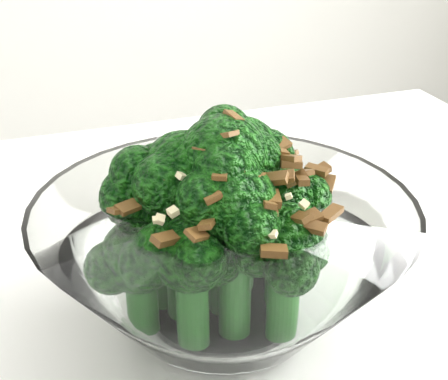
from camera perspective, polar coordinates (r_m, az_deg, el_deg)
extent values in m
cylinder|color=white|center=(1.05, 12.20, -14.18)|extent=(0.04, 0.04, 0.71)
cylinder|color=white|center=(0.46, 0.00, -10.65)|extent=(0.10, 0.10, 0.01)
cylinder|color=#1C5B18|center=(0.43, 0.00, -4.87)|extent=(0.02, 0.02, 0.09)
sphere|color=#175A10|center=(0.40, 0.00, 2.43)|extent=(0.06, 0.06, 0.06)
cylinder|color=#1C5B18|center=(0.45, 1.34, -3.62)|extent=(0.02, 0.02, 0.08)
sphere|color=#175A10|center=(0.42, 1.42, 2.76)|extent=(0.05, 0.05, 0.05)
cylinder|color=#1C5B18|center=(0.43, -3.10, -5.09)|extent=(0.02, 0.02, 0.08)
sphere|color=#175A10|center=(0.41, -3.28, 1.30)|extent=(0.05, 0.05, 0.05)
cylinder|color=#1C5B18|center=(0.41, 0.91, -7.62)|extent=(0.02, 0.02, 0.08)
sphere|color=#175A10|center=(0.38, 0.97, -1.31)|extent=(0.05, 0.05, 0.05)
cylinder|color=#1C5B18|center=(0.44, 4.74, -5.83)|extent=(0.02, 0.02, 0.06)
sphere|color=#175A10|center=(0.42, 4.96, -0.92)|extent=(0.05, 0.05, 0.05)
cylinder|color=#1C5B18|center=(0.44, -5.26, -6.17)|extent=(0.02, 0.02, 0.06)
sphere|color=#175A10|center=(0.42, -5.49, -1.39)|extent=(0.05, 0.05, 0.05)
cylinder|color=#1C5B18|center=(0.41, 4.93, -9.13)|extent=(0.02, 0.02, 0.06)
sphere|color=#175A10|center=(0.39, 5.16, -4.42)|extent=(0.05, 0.05, 0.05)
cylinder|color=#1C5B18|center=(0.41, -2.62, -9.91)|extent=(0.02, 0.02, 0.05)
sphere|color=#175A10|center=(0.38, -2.74, -5.37)|extent=(0.05, 0.05, 0.05)
cylinder|color=#1C5B18|center=(0.48, 4.72, -4.50)|extent=(0.02, 0.02, 0.05)
sphere|color=#175A10|center=(0.46, 4.88, -0.96)|extent=(0.04, 0.04, 0.04)
cylinder|color=#1C5B18|center=(0.42, -6.80, -9.27)|extent=(0.02, 0.02, 0.04)
sphere|color=#175A10|center=(0.41, -7.05, -5.53)|extent=(0.05, 0.05, 0.05)
cylinder|color=#1C5B18|center=(0.48, -0.76, -4.07)|extent=(0.02, 0.02, 0.05)
sphere|color=#175A10|center=(0.46, -0.79, -0.42)|extent=(0.04, 0.04, 0.04)
cylinder|color=#1C5B18|center=(0.44, -4.86, -5.19)|extent=(0.02, 0.02, 0.07)
sphere|color=#175A10|center=(0.42, -5.12, 0.49)|extent=(0.05, 0.05, 0.05)
cylinder|color=#1C5B18|center=(0.44, -3.51, -7.91)|extent=(0.02, 0.02, 0.04)
sphere|color=#175A10|center=(0.42, -3.64, -3.98)|extent=(0.05, 0.05, 0.05)
cube|color=brown|center=(0.40, 5.98, 0.96)|extent=(0.01, 0.01, 0.01)
cube|color=brown|center=(0.46, -1.02, 3.21)|extent=(0.01, 0.02, 0.01)
cube|color=brown|center=(0.37, 3.66, -1.12)|extent=(0.01, 0.02, 0.01)
cube|color=brown|center=(0.45, -0.02, 4.04)|extent=(0.02, 0.02, 0.01)
cube|color=brown|center=(0.36, -1.36, -2.74)|extent=(0.01, 0.02, 0.01)
cube|color=brown|center=(0.39, 0.79, 6.09)|extent=(0.01, 0.01, 0.01)
cube|color=brown|center=(0.43, 5.42, 2.76)|extent=(0.01, 0.02, 0.01)
cube|color=brown|center=(0.40, -0.44, 5.25)|extent=(0.01, 0.02, 0.01)
cube|color=brown|center=(0.41, 6.31, 1.35)|extent=(0.02, 0.01, 0.01)
cube|color=brown|center=(0.40, 5.57, 2.14)|extent=(0.01, 0.01, 0.01)
cube|color=brown|center=(0.42, 8.58, 0.53)|extent=(0.01, 0.02, 0.01)
cube|color=brown|center=(0.44, 5.08, 2.98)|extent=(0.02, 0.02, 0.01)
cube|color=brown|center=(0.45, -1.63, 3.72)|extent=(0.01, 0.01, 0.01)
cube|color=brown|center=(0.40, 5.40, 2.67)|extent=(0.02, 0.02, 0.01)
cube|color=brown|center=(0.39, -7.99, -1.43)|extent=(0.02, 0.01, 0.01)
cube|color=brown|center=(0.38, 7.13, -2.29)|extent=(0.01, 0.01, 0.01)
cube|color=brown|center=(0.38, 4.16, 0.95)|extent=(0.02, 0.02, 0.01)
cube|color=brown|center=(0.36, -4.85, -4.08)|extent=(0.02, 0.02, 0.01)
cube|color=brown|center=(0.43, 7.91, 1.53)|extent=(0.02, 0.01, 0.01)
cube|color=brown|center=(0.42, -6.93, 2.00)|extent=(0.02, 0.01, 0.01)
cube|color=brown|center=(0.38, 0.08, 4.63)|extent=(0.02, 0.02, 0.01)
cube|color=brown|center=(0.39, 8.87, -1.94)|extent=(0.02, 0.02, 0.00)
cube|color=brown|center=(0.38, 4.61, 1.06)|extent=(0.02, 0.01, 0.01)
cube|color=brown|center=(0.39, 6.51, 0.86)|extent=(0.01, 0.02, 0.01)
cube|color=brown|center=(0.42, -6.66, 2.36)|extent=(0.01, 0.02, 0.01)
cube|color=brown|center=(0.37, 3.31, -1.61)|extent=(0.02, 0.01, 0.01)
cube|color=brown|center=(0.41, -2.19, 4.21)|extent=(0.01, 0.02, 0.01)
cube|color=brown|center=(0.43, -4.30, 2.91)|extent=(0.02, 0.01, 0.01)
cube|color=brown|center=(0.37, 1.68, 1.39)|extent=(0.02, 0.02, 0.01)
cube|color=brown|center=(0.36, -2.28, -3.68)|extent=(0.01, 0.01, 0.01)
cube|color=brown|center=(0.41, 4.64, 3.75)|extent=(0.02, 0.01, 0.01)
cube|color=brown|center=(0.38, -1.39, 3.44)|extent=(0.02, 0.02, 0.01)
cube|color=brown|center=(0.37, 7.39, -3.03)|extent=(0.02, 0.02, 0.01)
cube|color=brown|center=(0.43, 0.39, 4.14)|extent=(0.02, 0.01, 0.01)
cube|color=brown|center=(0.41, -3.13, 3.67)|extent=(0.02, 0.02, 0.01)
cube|color=brown|center=(0.44, -1.81, 3.60)|extent=(0.01, 0.02, 0.01)
cube|color=brown|center=(0.40, 4.35, 3.17)|extent=(0.01, 0.01, 0.01)
cube|color=brown|center=(0.38, -4.42, 1.19)|extent=(0.02, 0.01, 0.01)
cube|color=brown|center=(0.43, -1.50, 4.63)|extent=(0.02, 0.01, 0.01)
cube|color=brown|center=(0.45, -2.30, 3.92)|extent=(0.01, 0.02, 0.01)
cube|color=brown|center=(0.39, -8.52, -1.63)|extent=(0.02, 0.01, 0.01)
cube|color=brown|center=(0.36, -1.25, -0.27)|extent=(0.01, 0.02, 0.01)
cube|color=brown|center=(0.36, 4.16, -5.06)|extent=(0.02, 0.01, 0.01)
cube|color=brown|center=(0.38, 2.13, 1.25)|extent=(0.02, 0.02, 0.01)
cube|color=brown|center=(0.42, 7.72, 1.68)|extent=(0.01, 0.01, 0.00)
cube|color=brown|center=(0.37, 6.47, -2.29)|extent=(0.01, 0.02, 0.01)
cube|color=brown|center=(0.47, 0.98, 3.35)|extent=(0.02, 0.01, 0.01)
cube|color=brown|center=(0.42, -2.07, 4.55)|extent=(0.01, 0.01, 0.01)
cube|color=brown|center=(0.41, -5.21, 2.08)|extent=(0.02, 0.01, 0.01)
cube|color=brown|center=(0.37, -0.19, 1.61)|extent=(0.01, 0.02, 0.00)
cube|color=brown|center=(0.39, -4.39, 2.19)|extent=(0.01, 0.01, 0.01)
cube|color=brown|center=(0.40, 0.57, 5.38)|extent=(0.02, 0.02, 0.01)
cube|color=brown|center=(0.37, 4.13, -0.69)|extent=(0.01, 0.02, 0.01)
cube|color=brown|center=(0.44, -6.37, 1.74)|extent=(0.01, 0.02, 0.01)
cube|color=brown|center=(0.41, -6.24, 2.26)|extent=(0.01, 0.01, 0.01)
cube|color=beige|center=(0.40, -0.38, 5.92)|extent=(0.01, 0.01, 0.01)
cube|color=beige|center=(0.45, 4.05, 2.93)|extent=(0.01, 0.01, 0.01)
cube|color=beige|center=(0.38, -3.56, 1.15)|extent=(0.01, 0.01, 0.01)
cube|color=beige|center=(0.37, -1.66, 0.51)|extent=(0.01, 0.01, 0.00)
cube|color=beige|center=(0.36, 4.10, -3.67)|extent=(0.01, 0.01, 0.00)
cube|color=beige|center=(0.42, -7.12, 1.20)|extent=(0.01, 0.01, 0.01)
cube|color=beige|center=(0.37, 5.39, -0.52)|extent=(0.01, 0.00, 0.00)
cube|color=beige|center=(0.36, 0.75, 0.69)|extent=(0.00, 0.00, 0.00)
cube|color=beige|center=(0.44, -4.55, 3.19)|extent=(0.01, 0.01, 0.01)
cube|color=beige|center=(0.37, -1.95, 0.33)|extent=(0.01, 0.01, 0.01)
cube|color=beige|center=(0.39, -5.86, 1.47)|extent=(0.01, 0.01, 0.00)
cube|color=beige|center=(0.38, 6.68, -1.18)|extent=(0.01, 0.01, 0.01)
cube|color=beige|center=(0.42, -6.04, 2.28)|extent=(0.00, 0.00, 0.00)
cube|color=beige|center=(0.37, -4.26, -1.82)|extent=(0.01, 0.01, 0.01)
cube|color=beige|center=(0.37, 3.89, -1.38)|extent=(0.01, 0.01, 0.00)
cube|color=beige|center=(0.39, -4.15, 2.63)|extent=(0.01, 0.01, 0.01)
cube|color=beige|center=(0.43, 2.05, 4.26)|extent=(0.01, 0.01, 0.01)
cube|color=beige|center=(0.36, 2.63, -1.99)|extent=(0.01, 0.01, 0.01)
cube|color=beige|center=(0.46, -3.83, 3.05)|extent=(0.01, 0.01, 0.00)
cube|color=beige|center=(0.44, -5.04, 2.74)|extent=(0.01, 0.01, 0.00)
cube|color=beige|center=(0.37, -5.68, -2.47)|extent=(0.00, 0.00, 0.00)
cube|color=beige|center=(0.39, -6.08, 1.86)|extent=(0.00, 0.01, 0.00)
cube|color=beige|center=(0.40, -3.15, 4.14)|extent=(0.01, 0.01, 0.00)
cube|color=beige|center=(0.37, -5.36, -2.43)|extent=(0.01, 0.01, 0.01)
cube|color=beige|center=(0.46, -0.22, 3.54)|extent=(0.01, 0.01, 0.01)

